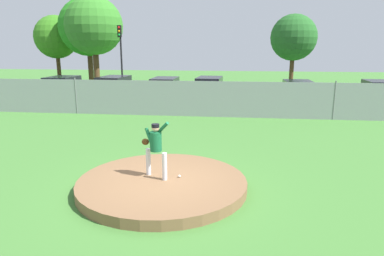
% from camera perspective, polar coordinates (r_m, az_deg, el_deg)
% --- Properties ---
extents(ground_plane, '(80.00, 80.00, 0.00)m').
position_cam_1_polar(ground_plane, '(15.25, -0.30, -1.05)').
color(ground_plane, '#427A33').
extents(asphalt_strip, '(44.00, 7.00, 0.01)m').
position_cam_1_polar(asphalt_strip, '(23.54, 2.33, 4.07)').
color(asphalt_strip, '#2B2B2D').
rests_on(asphalt_strip, ground_plane).
extents(pitchers_mound, '(4.57, 4.57, 0.27)m').
position_cam_1_polar(pitchers_mound, '(9.58, -4.90, -9.14)').
color(pitchers_mound, brown).
rests_on(pitchers_mound, ground_plane).
extents(pitcher_youth, '(0.79, 0.46, 1.59)m').
position_cam_1_polar(pitcher_youth, '(9.40, -6.02, -2.75)').
color(pitcher_youth, silver).
rests_on(pitcher_youth, pitchers_mound).
extents(baseball, '(0.07, 0.07, 0.07)m').
position_cam_1_polar(baseball, '(9.61, -2.07, -7.90)').
color(baseball, white).
rests_on(baseball, pitchers_mound).
extents(chainlink_fence, '(35.35, 0.07, 2.04)m').
position_cam_1_polar(chainlink_fence, '(18.96, 1.24, 4.79)').
color(chainlink_fence, gray).
rests_on(chainlink_fence, ground_plane).
extents(parked_car_red, '(1.88, 4.13, 1.63)m').
position_cam_1_polar(parked_car_red, '(23.38, 16.91, 5.37)').
color(parked_car_red, '#A81919').
rests_on(parked_car_red, ground_plane).
extents(parked_car_burgundy, '(1.84, 4.58, 1.67)m').
position_cam_1_polar(parked_car_burgundy, '(24.06, -4.45, 6.17)').
color(parked_car_burgundy, maroon).
rests_on(parked_car_burgundy, ground_plane).
extents(parked_car_navy, '(2.16, 4.41, 1.61)m').
position_cam_1_polar(parked_car_navy, '(25.57, 28.41, 4.96)').
color(parked_car_navy, '#161E4C').
rests_on(parked_car_navy, ground_plane).
extents(parked_car_white, '(2.02, 4.63, 1.73)m').
position_cam_1_polar(parked_car_white, '(23.88, 2.85, 6.18)').
color(parked_car_white, silver).
rests_on(parked_car_white, ground_plane).
extents(parked_car_teal, '(2.01, 4.35, 1.73)m').
position_cam_1_polar(parked_car_teal, '(25.87, -20.43, 5.92)').
color(parked_car_teal, '#146066').
rests_on(parked_car_teal, ground_plane).
extents(parked_car_champagne, '(2.17, 4.83, 1.72)m').
position_cam_1_polar(parked_car_champagne, '(25.14, -12.66, 6.24)').
color(parked_car_champagne, tan).
rests_on(parked_car_champagne, ground_plane).
extents(traffic_light_near, '(0.28, 0.46, 5.34)m').
position_cam_1_polar(traffic_light_near, '(28.46, -11.64, 12.73)').
color(traffic_light_near, black).
rests_on(traffic_light_near, ground_plane).
extents(tree_bushy_near, '(4.13, 4.13, 6.69)m').
position_cam_1_polar(tree_bushy_near, '(37.26, -21.41, 13.71)').
color(tree_bushy_near, '#4C331E').
rests_on(tree_bushy_near, ground_plane).
extents(tree_slender_far, '(5.26, 5.26, 8.11)m').
position_cam_1_polar(tree_slender_far, '(34.46, -16.70, 15.58)').
color(tree_slender_far, '#4C331E').
rests_on(tree_slender_far, ground_plane).
extents(tree_broad_right, '(5.03, 5.03, 8.02)m').
position_cam_1_polar(tree_broad_right, '(32.70, -15.81, 15.81)').
color(tree_broad_right, '#4C331E').
rests_on(tree_broad_right, ground_plane).
extents(tree_leaning_west, '(3.83, 3.83, 6.39)m').
position_cam_1_polar(tree_leaning_west, '(31.11, 16.34, 14.04)').
color(tree_leaning_west, '#4C331E').
rests_on(tree_leaning_west, ground_plane).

